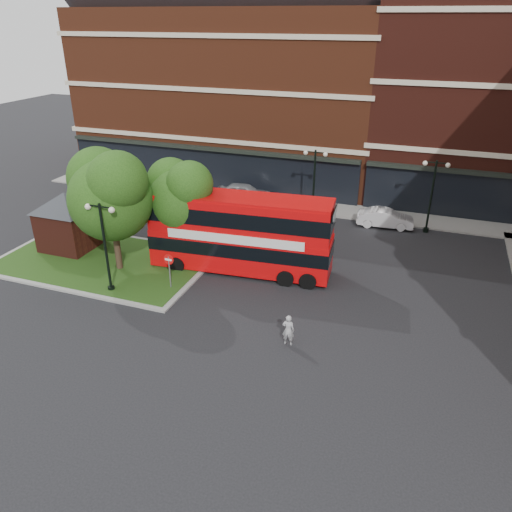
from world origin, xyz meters
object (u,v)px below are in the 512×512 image
at_px(car_silver, 244,193).
at_px(car_white, 385,218).
at_px(woman, 288,330).
at_px(bus, 240,229).

distance_m(car_silver, car_white, 11.24).
bearing_deg(woman, bus, -54.67).
distance_m(bus, car_silver, 11.91).
height_order(bus, car_white, bus).
xyz_separation_m(bus, car_silver, (-4.07, 11.04, -1.84)).
height_order(woman, car_silver, woman).
bearing_deg(bus, car_silver, 105.30).
xyz_separation_m(woman, car_white, (2.39, 15.66, -0.12)).
xyz_separation_m(woman, car_silver, (-8.75, 17.13, -0.01)).
relative_size(bus, car_white, 2.71).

